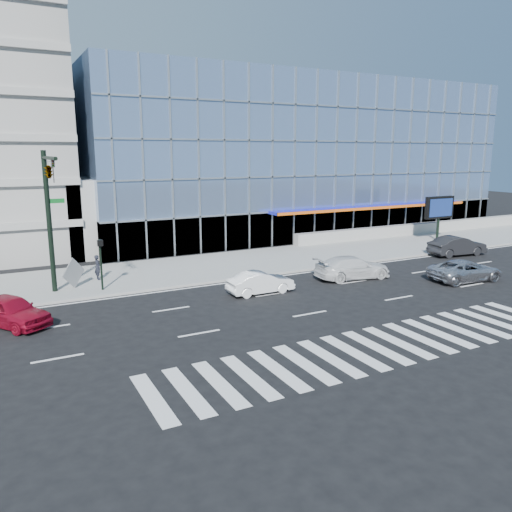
# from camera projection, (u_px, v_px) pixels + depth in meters

# --- Properties ---
(ground) EXTENTS (160.00, 160.00, 0.00)m
(ground) POSITION_uv_depth(u_px,v_px,m) (271.00, 294.00, 28.75)
(ground) COLOR black
(ground) RESTS_ON ground
(sidewalk) EXTENTS (120.00, 8.00, 0.15)m
(sidewalk) POSITION_uv_depth(u_px,v_px,m) (216.00, 266.00, 35.66)
(sidewalk) COLOR gray
(sidewalk) RESTS_ON ground
(theatre_building) EXTENTS (42.00, 26.00, 15.00)m
(theatre_building) POSITION_uv_depth(u_px,v_px,m) (266.00, 157.00, 56.13)
(theatre_building) COLOR #6A86B1
(theatre_building) RESTS_ON ground
(ramp_block) EXTENTS (6.00, 8.00, 6.00)m
(ramp_block) POSITION_uv_depth(u_px,v_px,m) (100.00, 215.00, 40.98)
(ramp_block) COLOR gray
(ramp_block) RESTS_ON ground
(retaining_wall) EXTENTS (30.00, 0.80, 1.00)m
(retaining_wall) POSITION_uv_depth(u_px,v_px,m) (423.00, 228.00, 49.62)
(retaining_wall) COLOR gray
(retaining_wall) RESTS_ON sidewalk
(traffic_signal) EXTENTS (1.14, 5.74, 8.00)m
(traffic_signal) POSITION_uv_depth(u_px,v_px,m) (49.00, 188.00, 26.43)
(traffic_signal) COLOR black
(traffic_signal) RESTS_ON sidewalk
(ped_signal_post) EXTENTS (0.30, 0.33, 3.00)m
(ped_signal_post) POSITION_uv_depth(u_px,v_px,m) (101.00, 257.00, 28.71)
(ped_signal_post) COLOR black
(ped_signal_post) RESTS_ON sidewalk
(marquee_sign) EXTENTS (3.20, 0.43, 4.00)m
(marquee_sign) POSITION_uv_depth(u_px,v_px,m) (439.00, 208.00, 45.09)
(marquee_sign) COLOR black
(marquee_sign) RESTS_ON sidewalk
(silver_suv) EXTENTS (5.04, 2.74, 1.34)m
(silver_suv) POSITION_uv_depth(u_px,v_px,m) (465.00, 270.00, 31.68)
(silver_suv) COLOR silver
(silver_suv) RESTS_ON ground
(white_suv) EXTENTS (5.26, 2.67, 1.46)m
(white_suv) POSITION_uv_depth(u_px,v_px,m) (353.00, 268.00, 32.21)
(white_suv) COLOR silver
(white_suv) RESTS_ON ground
(white_sedan) EXTENTS (3.93, 1.40, 1.29)m
(white_sedan) POSITION_uv_depth(u_px,v_px,m) (260.00, 283.00, 28.84)
(white_sedan) COLOR white
(white_sedan) RESTS_ON ground
(dark_sedan) EXTENTS (4.85, 2.16, 1.55)m
(dark_sedan) POSITION_uv_depth(u_px,v_px,m) (457.00, 246.00, 39.42)
(dark_sedan) COLOR black
(dark_sedan) RESTS_ON ground
(red_sedan) EXTENTS (3.86, 4.54, 1.47)m
(red_sedan) POSITION_uv_depth(u_px,v_px,m) (10.00, 311.00, 23.40)
(red_sedan) COLOR maroon
(red_sedan) RESTS_ON ground
(pedestrian) EXTENTS (0.42, 0.60, 1.57)m
(pedestrian) POSITION_uv_depth(u_px,v_px,m) (98.00, 267.00, 31.35)
(pedestrian) COLOR black
(pedestrian) RESTS_ON sidewalk
(tilted_panel) EXTENTS (1.44, 1.24, 1.84)m
(tilted_panel) POSITION_uv_depth(u_px,v_px,m) (74.00, 273.00, 29.36)
(tilted_panel) COLOR gray
(tilted_panel) RESTS_ON sidewalk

